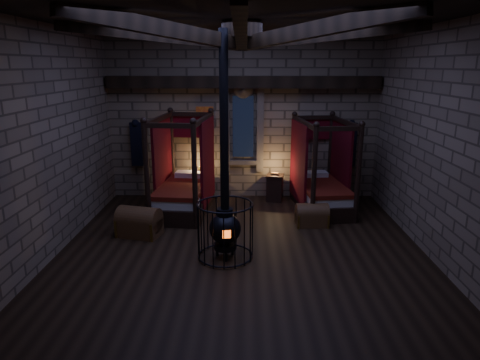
{
  "coord_description": "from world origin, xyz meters",
  "views": [
    {
      "loc": [
        0.07,
        -7.71,
        3.48
      ],
      "look_at": [
        -0.04,
        0.6,
        1.23
      ],
      "focal_mm": 32.0,
      "sensor_mm": 36.0,
      "label": 1
    }
  ],
  "objects_px": {
    "trunk_left": "(139,223)",
    "trunk_right": "(312,216)",
    "stove": "(225,225)",
    "bed_right": "(321,187)",
    "bed_left": "(184,188)"
  },
  "relations": [
    {
      "from": "bed_left",
      "to": "trunk_right",
      "type": "bearing_deg",
      "value": -12.47
    },
    {
      "from": "bed_left",
      "to": "trunk_right",
      "type": "relative_size",
      "value": 3.17
    },
    {
      "from": "trunk_right",
      "to": "stove",
      "type": "height_order",
      "value": "stove"
    },
    {
      "from": "trunk_left",
      "to": "stove",
      "type": "relative_size",
      "value": 0.24
    },
    {
      "from": "trunk_left",
      "to": "stove",
      "type": "bearing_deg",
      "value": -15.0
    },
    {
      "from": "trunk_left",
      "to": "trunk_right",
      "type": "bearing_deg",
      "value": 23.98
    },
    {
      "from": "trunk_right",
      "to": "stove",
      "type": "relative_size",
      "value": 0.18
    },
    {
      "from": "bed_right",
      "to": "stove",
      "type": "height_order",
      "value": "stove"
    },
    {
      "from": "bed_left",
      "to": "trunk_left",
      "type": "relative_size",
      "value": 2.37
    },
    {
      "from": "bed_right",
      "to": "trunk_right",
      "type": "height_order",
      "value": "bed_right"
    },
    {
      "from": "trunk_left",
      "to": "bed_right",
      "type": "bearing_deg",
      "value": 38.27
    },
    {
      "from": "bed_right",
      "to": "trunk_right",
      "type": "relative_size",
      "value": 3.06
    },
    {
      "from": "trunk_left",
      "to": "trunk_right",
      "type": "xyz_separation_m",
      "value": [
        3.7,
        0.63,
        -0.05
      ]
    },
    {
      "from": "bed_left",
      "to": "trunk_right",
      "type": "distance_m",
      "value": 3.14
    },
    {
      "from": "trunk_right",
      "to": "bed_left",
      "type": "bearing_deg",
      "value": 159.24
    }
  ]
}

